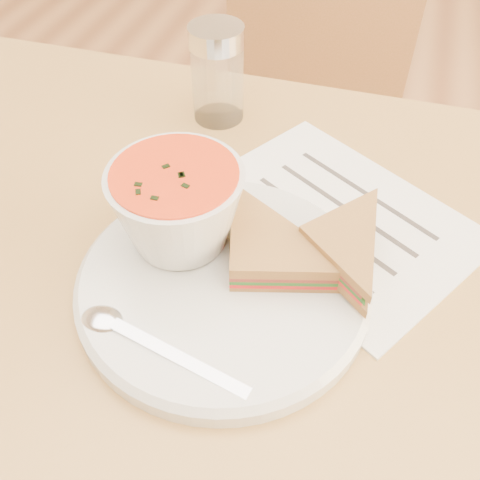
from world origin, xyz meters
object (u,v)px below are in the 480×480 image
(chair_far, at_px, (318,154))
(plate, at_px, (224,283))
(condiment_shaker, at_px, (217,74))
(soup_bowl, at_px, (178,210))
(dining_table, at_px, (228,424))

(chair_far, bearing_deg, plate, 75.04)
(condiment_shaker, bearing_deg, plate, -70.98)
(soup_bowl, height_order, condiment_shaker, condiment_shaker)
(chair_far, xyz_separation_m, soup_bowl, (-0.06, -0.59, 0.36))
(dining_table, distance_m, condiment_shaker, 0.50)
(soup_bowl, bearing_deg, dining_table, 0.17)
(plate, relative_size, condiment_shaker, 2.26)
(plate, bearing_deg, soup_bowl, 148.87)
(chair_far, bearing_deg, condiment_shaker, 60.07)
(chair_far, bearing_deg, dining_table, 73.78)
(soup_bowl, bearing_deg, plate, -31.13)
(dining_table, height_order, condiment_shaker, condiment_shaker)
(soup_bowl, bearing_deg, chair_far, 84.53)
(chair_far, height_order, plate, chair_far)
(chair_far, relative_size, plate, 3.27)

